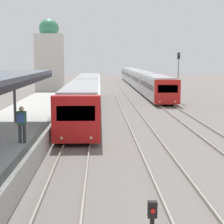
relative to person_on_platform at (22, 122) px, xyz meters
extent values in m
cube|color=black|center=(0.41, -1.95, 1.78)|extent=(0.08, 18.94, 0.24)
cylinder|color=#47474C|center=(-1.55, 5.62, 0.46)|extent=(0.16, 0.16, 2.88)
cylinder|color=#2D2D33|center=(-0.10, 0.04, -0.56)|extent=(0.14, 0.14, 0.85)
cylinder|color=#2D2D33|center=(0.10, 0.04, -0.56)|extent=(0.14, 0.14, 0.85)
cube|color=#2D6638|center=(0.00, 0.04, 0.16)|extent=(0.40, 0.22, 0.60)
sphere|color=tan|center=(0.00, 0.04, 0.57)|extent=(0.22, 0.22, 0.22)
cube|color=#334C8E|center=(0.00, -0.16, 0.18)|extent=(0.30, 0.18, 0.40)
cube|color=red|center=(2.21, 3.57, -0.46)|extent=(2.65, 0.70, 2.57)
cube|color=black|center=(2.21, 3.24, -0.11)|extent=(2.07, 0.04, 0.82)
sphere|color=#EFEACC|center=(1.42, 3.23, -1.45)|extent=(0.16, 0.16, 0.16)
sphere|color=#EFEACC|center=(3.01, 3.23, -1.45)|extent=(0.16, 0.16, 0.16)
cube|color=silver|center=(2.21, 11.39, -0.46)|extent=(2.65, 14.94, 2.57)
cube|color=gray|center=(2.21, 11.39, 0.88)|extent=(2.33, 14.64, 0.12)
cube|color=black|center=(2.21, 11.39, -0.18)|extent=(2.67, 13.74, 0.67)
cylinder|color=black|center=(1.08, 6.53, -1.67)|extent=(0.12, 0.70, 0.70)
cylinder|color=black|center=(3.34, 6.53, -1.67)|extent=(0.12, 0.70, 0.70)
cylinder|color=black|center=(1.08, 16.24, -1.67)|extent=(0.12, 0.70, 0.70)
cylinder|color=black|center=(3.34, 16.24, -1.67)|extent=(0.12, 0.70, 0.70)
cube|color=silver|center=(2.21, 26.67, -0.46)|extent=(2.65, 14.94, 2.57)
cube|color=gray|center=(2.21, 26.67, 0.88)|extent=(2.33, 14.64, 0.12)
cube|color=black|center=(2.21, 26.67, -0.18)|extent=(2.67, 13.74, 0.67)
cylinder|color=black|center=(1.08, 21.82, -1.67)|extent=(0.12, 0.70, 0.70)
cylinder|color=black|center=(3.34, 21.82, -1.67)|extent=(0.12, 0.70, 0.70)
cylinder|color=black|center=(1.08, 31.53, -1.67)|extent=(0.12, 0.70, 0.70)
cylinder|color=black|center=(3.34, 31.53, -1.67)|extent=(0.12, 0.70, 0.70)
cube|color=red|center=(10.36, 21.07, -0.51)|extent=(2.61, 0.70, 2.48)
cube|color=black|center=(10.36, 20.74, -0.16)|extent=(2.04, 0.04, 0.79)
sphere|color=#EFEACC|center=(9.58, 20.73, -1.45)|extent=(0.16, 0.16, 0.16)
sphere|color=#EFEACC|center=(11.14, 20.73, -1.45)|extent=(0.16, 0.16, 0.16)
cube|color=silver|center=(10.36, 28.21, -0.51)|extent=(2.61, 13.57, 2.48)
cube|color=gray|center=(10.36, 28.21, 0.79)|extent=(2.30, 13.30, 0.12)
cube|color=black|center=(10.36, 28.21, -0.24)|extent=(2.63, 12.48, 0.64)
cylinder|color=black|center=(9.25, 23.80, -1.67)|extent=(0.12, 0.70, 0.70)
cylinder|color=black|center=(11.47, 23.80, -1.67)|extent=(0.12, 0.70, 0.70)
cylinder|color=black|center=(9.25, 32.62, -1.67)|extent=(0.12, 0.70, 0.70)
cylinder|color=black|center=(11.47, 32.62, -1.67)|extent=(0.12, 0.70, 0.70)
cube|color=silver|center=(10.36, 42.12, -0.51)|extent=(2.61, 13.57, 2.48)
cube|color=gray|center=(10.36, 42.12, 0.79)|extent=(2.30, 13.30, 0.12)
cube|color=black|center=(10.36, 42.12, -0.24)|extent=(2.63, 12.48, 0.64)
cylinder|color=black|center=(9.25, 37.71, -1.67)|extent=(0.12, 0.70, 0.70)
cylinder|color=black|center=(11.47, 37.71, -1.67)|extent=(0.12, 0.70, 0.70)
cylinder|color=black|center=(9.25, 46.53, -1.67)|extent=(0.12, 0.70, 0.70)
cylinder|color=black|center=(11.47, 46.53, -1.67)|extent=(0.12, 0.70, 0.70)
cube|color=silver|center=(10.36, 56.04, -0.51)|extent=(2.61, 13.57, 2.48)
cube|color=gray|center=(10.36, 56.04, 0.79)|extent=(2.30, 13.30, 0.12)
cube|color=black|center=(10.36, 56.04, -0.24)|extent=(2.63, 12.48, 0.64)
cylinder|color=black|center=(9.25, 51.63, -1.67)|extent=(0.12, 0.70, 0.70)
cylinder|color=black|center=(11.47, 51.63, -1.67)|extent=(0.12, 0.70, 0.70)
cylinder|color=black|center=(9.25, 60.45, -1.67)|extent=(0.12, 0.70, 0.70)
cylinder|color=black|center=(11.47, 60.45, -1.67)|extent=(0.12, 0.70, 0.70)
cube|color=silver|center=(10.36, 69.96, -0.51)|extent=(2.61, 13.57, 2.48)
cube|color=gray|center=(10.36, 69.96, 0.79)|extent=(2.30, 13.30, 0.12)
cube|color=black|center=(10.36, 69.96, -0.24)|extent=(2.63, 12.48, 0.64)
cylinder|color=black|center=(9.25, 65.55, -1.67)|extent=(0.12, 0.70, 0.70)
cylinder|color=black|center=(11.47, 65.55, -1.67)|extent=(0.12, 0.70, 0.70)
cylinder|color=black|center=(9.25, 74.37, -1.67)|extent=(0.12, 0.70, 0.70)
cylinder|color=black|center=(11.47, 74.37, -1.67)|extent=(0.12, 0.70, 0.70)
cube|color=black|center=(4.60, -8.99, -0.44)|extent=(0.20, 0.14, 0.36)
sphere|color=red|center=(4.60, -9.08, -0.44)|extent=(0.11, 0.11, 0.11)
cylinder|color=gray|center=(12.31, 25.13, 0.76)|extent=(0.14, 0.14, 5.54)
cube|color=black|center=(12.31, 25.13, 3.18)|extent=(0.28, 0.20, 0.70)
sphere|color=green|center=(12.31, 25.01, 3.32)|extent=(0.14, 0.14, 0.14)
cube|color=silver|center=(-4.08, 41.07, 2.26)|extent=(4.00, 4.00, 8.56)
sphere|color=#3D8966|center=(-4.08, 41.07, 7.36)|extent=(2.98, 2.98, 2.98)
camera|label=1|loc=(3.48, -16.59, 2.74)|focal=60.00mm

